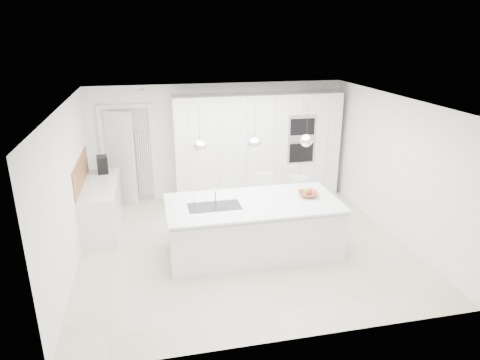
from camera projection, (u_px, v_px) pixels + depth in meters
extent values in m
plane|color=beige|center=(244.00, 244.00, 7.51)|extent=(5.50, 5.50, 0.00)
plane|color=white|center=(219.00, 141.00, 9.40)|extent=(5.50, 0.00, 5.50)
plane|color=white|center=(69.00, 190.00, 6.54)|extent=(0.00, 5.00, 5.00)
plane|color=white|center=(244.00, 102.00, 6.68)|extent=(5.50, 5.50, 0.00)
cube|color=white|center=(257.00, 147.00, 9.31)|extent=(3.60, 0.60, 2.30)
cube|color=white|center=(116.00, 159.00, 8.97)|extent=(0.76, 0.38, 2.00)
cube|color=white|center=(102.00, 207.00, 7.98)|extent=(0.60, 1.80, 0.86)
cube|color=white|center=(99.00, 185.00, 7.83)|extent=(0.62, 1.82, 0.04)
cube|color=#9F6433|center=(81.00, 172.00, 7.69)|extent=(0.02, 1.80, 0.50)
cube|color=white|center=(253.00, 229.00, 7.11)|extent=(2.80, 1.20, 0.86)
cube|color=white|center=(253.00, 203.00, 7.01)|extent=(2.84, 1.40, 0.04)
cylinder|color=white|center=(215.00, 193.00, 6.97)|extent=(0.02, 0.02, 0.30)
sphere|color=white|center=(200.00, 147.00, 6.45)|extent=(0.20, 0.20, 0.20)
sphere|color=white|center=(254.00, 144.00, 6.62)|extent=(0.20, 0.20, 0.20)
sphere|color=white|center=(306.00, 141.00, 6.79)|extent=(0.20, 0.20, 0.20)
imported|color=#9F6433|center=(308.00, 194.00, 7.22)|extent=(0.38, 0.38, 0.08)
cube|color=black|center=(102.00, 165.00, 8.38)|extent=(0.24, 0.33, 0.33)
sphere|color=maroon|center=(308.00, 193.00, 7.18)|extent=(0.08, 0.08, 0.08)
sphere|color=maroon|center=(310.00, 192.00, 7.21)|extent=(0.08, 0.08, 0.08)
torus|color=yellow|center=(309.00, 190.00, 7.22)|extent=(0.21, 0.16, 0.19)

